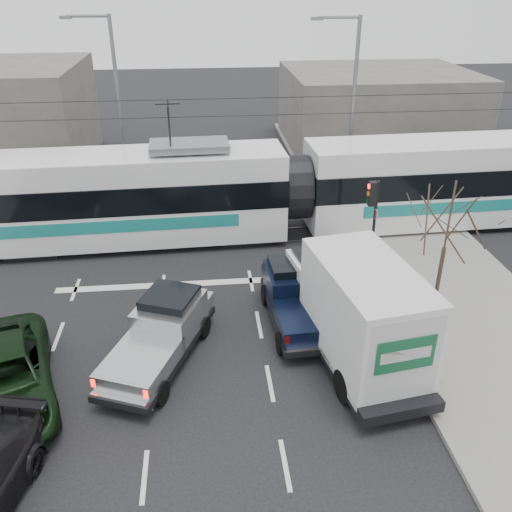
{
  "coord_description": "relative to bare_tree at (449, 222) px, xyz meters",
  "views": [
    {
      "loc": [
        0.03,
        -12.24,
        10.68
      ],
      "look_at": [
        1.77,
        4.63,
        1.8
      ],
      "focal_mm": 38.0,
      "sensor_mm": 36.0,
      "label": 1
    }
  ],
  "objects": [
    {
      "name": "ground",
      "position": [
        -7.6,
        -2.5,
        -3.79
      ],
      "size": [
        120.0,
        120.0,
        0.0
      ],
      "primitive_type": "plane",
      "color": "black",
      "rests_on": "ground"
    },
    {
      "name": "sidewalk_right",
      "position": [
        1.4,
        -2.5,
        -3.72
      ],
      "size": [
        6.0,
        60.0,
        0.15
      ],
      "primitive_type": "cube",
      "color": "gray",
      "rests_on": "ground"
    },
    {
      "name": "rails",
      "position": [
        -7.6,
        7.5,
        -3.78
      ],
      "size": [
        60.0,
        1.6,
        0.03
      ],
      "primitive_type": "cube",
      "color": "#33302D",
      "rests_on": "ground"
    },
    {
      "name": "building_right",
      "position": [
        4.4,
        21.5,
        -1.29
      ],
      "size": [
        12.0,
        10.0,
        5.0
      ],
      "primitive_type": "cube",
      "color": "slate",
      "rests_on": "ground"
    },
    {
      "name": "bare_tree",
      "position": [
        0.0,
        0.0,
        0.0
      ],
      "size": [
        2.4,
        2.4,
        5.0
      ],
      "color": "#47382B",
      "rests_on": "ground"
    },
    {
      "name": "traffic_signal",
      "position": [
        -1.13,
        4.0,
        -1.05
      ],
      "size": [
        0.44,
        0.44,
        3.6
      ],
      "color": "black",
      "rests_on": "ground"
    },
    {
      "name": "street_lamp_near",
      "position": [
        -0.29,
        11.5,
        1.32
      ],
      "size": [
        2.38,
        0.25,
        9.0
      ],
      "color": "slate",
      "rests_on": "ground"
    },
    {
      "name": "street_lamp_far",
      "position": [
        -11.79,
        13.5,
        1.32
      ],
      "size": [
        2.38,
        0.25,
        9.0
      ],
      "color": "slate",
      "rests_on": "ground"
    },
    {
      "name": "catenary",
      "position": [
        -7.6,
        7.5,
        0.09
      ],
      "size": [
        60.0,
        0.2,
        7.0
      ],
      "color": "black",
      "rests_on": "ground"
    },
    {
      "name": "tram",
      "position": [
        -3.54,
        7.76,
        -1.65
      ],
      "size": [
        29.61,
        4.1,
        6.03
      ],
      "rotation": [
        0.0,
        0.0,
        0.04
      ],
      "color": "white",
      "rests_on": "ground"
    },
    {
      "name": "silver_pickup",
      "position": [
        -9.03,
        -0.86,
        -2.86
      ],
      "size": [
        3.57,
        5.45,
        1.88
      ],
      "rotation": [
        0.0,
        0.0,
        -0.39
      ],
      "color": "black",
      "rests_on": "ground"
    },
    {
      "name": "box_truck",
      "position": [
        -3.18,
        -1.44,
        -2.11
      ],
      "size": [
        3.37,
        7.1,
        3.41
      ],
      "rotation": [
        0.0,
        0.0,
        0.16
      ],
      "color": "black",
      "rests_on": "ground"
    },
    {
      "name": "navy_pickup",
      "position": [
        -4.68,
        0.68,
        -2.84
      ],
      "size": [
        1.99,
        4.69,
        1.94
      ],
      "rotation": [
        0.0,
        0.0,
        0.05
      ],
      "color": "black",
      "rests_on": "ground"
    },
    {
      "name": "green_car",
      "position": [
        -13.32,
        -2.44,
        -3.01
      ],
      "size": [
        4.14,
        6.14,
        1.56
      ],
      "primitive_type": "imported",
      "rotation": [
        0.0,
        0.0,
        0.3
      ],
      "color": "black",
      "rests_on": "ground"
    }
  ]
}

